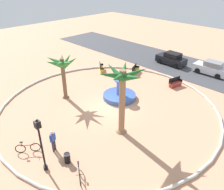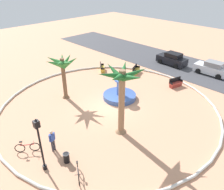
{
  "view_description": "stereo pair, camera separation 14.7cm",
  "coord_description": "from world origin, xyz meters",
  "px_view_note": "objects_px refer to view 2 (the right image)",
  "views": [
    {
      "loc": [
        13.01,
        -12.42,
        11.12
      ],
      "look_at": [
        -0.14,
        0.59,
        1.0
      ],
      "focal_mm": 36.3,
      "sensor_mm": 36.0,
      "label": 1
    },
    {
      "loc": [
        13.11,
        -12.31,
        11.12
      ],
      "look_at": [
        -0.14,
        0.59,
        1.0
      ],
      "focal_mm": 36.3,
      "sensor_mm": 36.0,
      "label": 2
    }
  ],
  "objects_px": {
    "person_cyclist_helmet": "(52,140)",
    "parked_car_second": "(212,68)",
    "fountain": "(120,95)",
    "palm_tree_near_fountain": "(122,86)",
    "palm_tree_by_curb": "(63,66)",
    "bench_west": "(136,71)",
    "bicycle_red_frame": "(27,147)",
    "trash_bin": "(66,158)",
    "bench_east": "(102,68)",
    "lamppost": "(40,141)",
    "bicycle_by_lamppost": "(78,173)",
    "parked_car_leftmost": "(172,59)",
    "bench_north": "(176,84)"
  },
  "relations": [
    {
      "from": "palm_tree_by_curb",
      "to": "bicycle_red_frame",
      "type": "height_order",
      "value": "palm_tree_by_curb"
    },
    {
      "from": "bench_east",
      "to": "bicycle_red_frame",
      "type": "relative_size",
      "value": 1.09
    },
    {
      "from": "parked_car_second",
      "to": "palm_tree_by_curb",
      "type": "bearing_deg",
      "value": -115.15
    },
    {
      "from": "bench_west",
      "to": "lamppost",
      "type": "xyz_separation_m",
      "value": [
        6.05,
        -16.02,
        1.93
      ]
    },
    {
      "from": "lamppost",
      "to": "parked_car_second",
      "type": "xyz_separation_m",
      "value": [
        0.61,
        22.35,
        -1.5
      ]
    },
    {
      "from": "bench_west",
      "to": "parked_car_second",
      "type": "bearing_deg",
      "value": 43.56
    },
    {
      "from": "bench_north",
      "to": "lamppost",
      "type": "distance_m",
      "value": 16.41
    },
    {
      "from": "palm_tree_by_curb",
      "to": "bench_west",
      "type": "xyz_separation_m",
      "value": [
        0.88,
        9.72,
        -2.98
      ]
    },
    {
      "from": "trash_bin",
      "to": "parked_car_leftmost",
      "type": "xyz_separation_m",
      "value": [
        -5.11,
        20.43,
        0.39
      ]
    },
    {
      "from": "palm_tree_by_curb",
      "to": "trash_bin",
      "type": "xyz_separation_m",
      "value": [
        7.41,
        -4.95,
        -2.94
      ]
    },
    {
      "from": "palm_tree_near_fountain",
      "to": "bicycle_red_frame",
      "type": "xyz_separation_m",
      "value": [
        -3.0,
        -6.27,
        -3.64
      ]
    },
    {
      "from": "bench_east",
      "to": "bicycle_red_frame",
      "type": "bearing_deg",
      "value": -61.87
    },
    {
      "from": "lamppost",
      "to": "parked_car_second",
      "type": "distance_m",
      "value": 22.41
    },
    {
      "from": "bench_west",
      "to": "palm_tree_by_curb",
      "type": "bearing_deg",
      "value": -95.18
    },
    {
      "from": "palm_tree_near_fountain",
      "to": "bench_north",
      "type": "relative_size",
      "value": 3.28
    },
    {
      "from": "bench_west",
      "to": "person_cyclist_helmet",
      "type": "bearing_deg",
      "value": -71.39
    },
    {
      "from": "palm_tree_near_fountain",
      "to": "person_cyclist_helmet",
      "type": "height_order",
      "value": "palm_tree_near_fountain"
    },
    {
      "from": "parked_car_leftmost",
      "to": "trash_bin",
      "type": "bearing_deg",
      "value": -75.94
    },
    {
      "from": "fountain",
      "to": "bicycle_by_lamppost",
      "type": "height_order",
      "value": "fountain"
    },
    {
      "from": "bicycle_red_frame",
      "to": "bicycle_by_lamppost",
      "type": "relative_size",
      "value": 0.96
    },
    {
      "from": "bench_east",
      "to": "trash_bin",
      "type": "distance_m",
      "value": 15.74
    },
    {
      "from": "bench_north",
      "to": "trash_bin",
      "type": "height_order",
      "value": "bench_north"
    },
    {
      "from": "palm_tree_near_fountain",
      "to": "person_cyclist_helmet",
      "type": "distance_m",
      "value": 6.07
    },
    {
      "from": "lamppost",
      "to": "bench_west",
      "type": "bearing_deg",
      "value": 110.68
    },
    {
      "from": "palm_tree_near_fountain",
      "to": "parked_car_leftmost",
      "type": "relative_size",
      "value": 1.36
    },
    {
      "from": "bench_west",
      "to": "bench_east",
      "type": "bearing_deg",
      "value": -143.99
    },
    {
      "from": "bench_north",
      "to": "bicycle_red_frame",
      "type": "xyz_separation_m",
      "value": [
        -1.64,
        -16.33,
        0.04
      ]
    },
    {
      "from": "fountain",
      "to": "parked_car_second",
      "type": "relative_size",
      "value": 0.8
    },
    {
      "from": "bench_east",
      "to": "parked_car_second",
      "type": "bearing_deg",
      "value": 41.17
    },
    {
      "from": "parked_car_leftmost",
      "to": "palm_tree_by_curb",
      "type": "bearing_deg",
      "value": -98.42
    },
    {
      "from": "bench_east",
      "to": "palm_tree_by_curb",
      "type": "bearing_deg",
      "value": -70.37
    },
    {
      "from": "palm_tree_near_fountain",
      "to": "trash_bin",
      "type": "xyz_separation_m",
      "value": [
        -0.26,
        -4.89,
        -3.64
      ]
    },
    {
      "from": "palm_tree_by_curb",
      "to": "parked_car_leftmost",
      "type": "xyz_separation_m",
      "value": [
        2.29,
        15.48,
        -2.55
      ]
    },
    {
      "from": "bench_east",
      "to": "parked_car_leftmost",
      "type": "distance_m",
      "value": 9.6
    },
    {
      "from": "bench_east",
      "to": "person_cyclist_helmet",
      "type": "relative_size",
      "value": 0.92
    },
    {
      "from": "bench_east",
      "to": "person_cyclist_helmet",
      "type": "bearing_deg",
      "value": -55.41
    },
    {
      "from": "bench_east",
      "to": "bench_west",
      "type": "distance_m",
      "value": 4.27
    },
    {
      "from": "fountain",
      "to": "palm_tree_near_fountain",
      "type": "height_order",
      "value": "palm_tree_near_fountain"
    },
    {
      "from": "bicycle_red_frame",
      "to": "lamppost",
      "type": "bearing_deg",
      "value": 1.09
    },
    {
      "from": "palm_tree_by_curb",
      "to": "bicycle_by_lamppost",
      "type": "bearing_deg",
      "value": -29.95
    },
    {
      "from": "bench_north",
      "to": "person_cyclist_helmet",
      "type": "xyz_separation_m",
      "value": [
        -0.49,
        -14.96,
        0.6
      ]
    },
    {
      "from": "person_cyclist_helmet",
      "to": "parked_car_second",
      "type": "distance_m",
      "value": 21.09
    },
    {
      "from": "lamppost",
      "to": "parked_car_second",
      "type": "height_order",
      "value": "lamppost"
    },
    {
      "from": "bicycle_by_lamppost",
      "to": "palm_tree_near_fountain",
      "type": "bearing_deg",
      "value": 104.36
    },
    {
      "from": "bench_north",
      "to": "palm_tree_by_curb",
      "type": "bearing_deg",
      "value": -122.31
    },
    {
      "from": "lamppost",
      "to": "trash_bin",
      "type": "relative_size",
      "value": 5.32
    },
    {
      "from": "bench_north",
      "to": "bench_east",
      "type": "bearing_deg",
      "value": -162.66
    },
    {
      "from": "lamppost",
      "to": "bicycle_red_frame",
      "type": "height_order",
      "value": "lamppost"
    },
    {
      "from": "bench_north",
      "to": "parked_car_leftmost",
      "type": "distance_m",
      "value": 6.82
    },
    {
      "from": "bench_north",
      "to": "trash_bin",
      "type": "relative_size",
      "value": 2.29
    }
  ]
}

